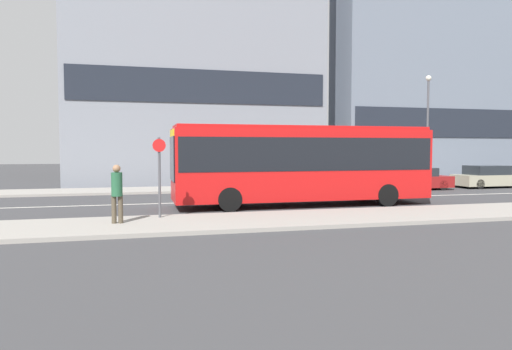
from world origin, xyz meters
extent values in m
plane|color=#3A3A3D|center=(0.00, 0.00, 0.00)|extent=(120.00, 120.00, 0.00)
cube|color=gray|center=(0.00, -6.25, 0.07)|extent=(44.00, 3.50, 0.13)
cube|color=gray|center=(0.00, 6.25, 0.07)|extent=(44.00, 3.50, 0.13)
cube|color=silver|center=(0.00, 0.00, 0.00)|extent=(41.80, 0.16, 0.01)
cube|color=gray|center=(1.10, 11.77, 12.02)|extent=(17.80, 4.54, 24.04)
cube|color=#1E232D|center=(1.10, 9.47, 6.61)|extent=(17.09, 0.08, 2.20)
cube|color=slate|center=(19.51, 11.55, 8.11)|extent=(15.24, 4.11, 16.22)
cube|color=#1E232D|center=(19.51, 9.47, 4.46)|extent=(14.63, 0.08, 2.20)
cube|color=red|center=(3.87, -2.19, 1.80)|extent=(11.13, 2.57, 2.98)
cube|color=black|center=(3.87, -2.19, 2.25)|extent=(10.91, 2.60, 1.37)
cube|color=red|center=(3.87, -2.19, 3.36)|extent=(10.96, 2.37, 0.14)
cube|color=black|center=(-1.72, -2.19, 2.07)|extent=(0.05, 2.27, 1.79)
cube|color=yellow|center=(-1.72, -2.19, 3.08)|extent=(0.04, 1.80, 0.32)
cylinder|color=black|center=(0.42, -3.37, 0.48)|extent=(0.96, 0.28, 0.96)
cylinder|color=black|center=(0.42, -1.01, 0.48)|extent=(0.96, 0.28, 0.96)
cylinder|color=black|center=(7.32, -3.37, 0.48)|extent=(0.96, 0.28, 0.96)
cylinder|color=black|center=(7.32, -1.01, 0.48)|extent=(0.96, 0.28, 0.96)
cube|color=maroon|center=(13.30, 3.35, 0.49)|extent=(3.98, 1.70, 0.68)
cube|color=#21262B|center=(13.19, 3.35, 1.08)|extent=(2.19, 1.49, 0.50)
cylinder|color=black|center=(14.54, 2.59, 0.30)|extent=(0.60, 0.18, 0.60)
cylinder|color=black|center=(14.54, 4.11, 0.30)|extent=(0.60, 0.18, 0.60)
cylinder|color=black|center=(12.07, 2.59, 0.30)|extent=(0.60, 0.18, 0.60)
cylinder|color=black|center=(12.07, 4.11, 0.30)|extent=(0.60, 0.18, 0.60)
cube|color=#A39E84|center=(18.61, 3.59, 0.49)|extent=(4.33, 1.86, 0.68)
cube|color=#21262B|center=(18.48, 3.59, 1.12)|extent=(2.38, 1.64, 0.58)
cylinder|color=black|center=(19.95, 4.43, 0.30)|extent=(0.60, 0.18, 0.60)
cylinder|color=black|center=(17.26, 2.75, 0.30)|extent=(0.60, 0.18, 0.60)
cylinder|color=black|center=(17.26, 4.43, 0.30)|extent=(0.60, 0.18, 0.60)
cylinder|color=#4C4233|center=(-3.80, -6.04, 0.56)|extent=(0.15, 0.15, 0.86)
cylinder|color=#4C4233|center=(-3.60, -6.06, 0.56)|extent=(0.15, 0.15, 0.86)
cylinder|color=#235638|center=(-3.70, -6.05, 1.36)|extent=(0.34, 0.34, 0.75)
sphere|color=#936B4C|center=(-3.70, -6.05, 1.85)|extent=(0.24, 0.24, 0.24)
cylinder|color=#4C4C51|center=(-2.35, -5.13, 1.49)|extent=(0.09, 0.09, 2.73)
cylinder|color=red|center=(-2.35, -5.19, 2.59)|extent=(0.44, 0.03, 0.44)
cylinder|color=#4C4C51|center=(15.27, 5.27, 3.54)|extent=(0.14, 0.14, 6.81)
sphere|color=silver|center=(15.27, 5.27, 7.05)|extent=(0.36, 0.36, 0.36)
camera|label=1|loc=(-3.00, -20.91, 2.47)|focal=32.00mm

